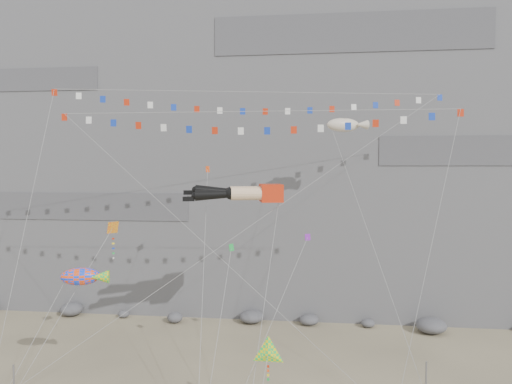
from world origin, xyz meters
The scene contains 12 objects.
cliff centered at (0.00, 32.00, 25.00)m, with size 80.00×28.00×50.00m, color slate.
talus_boulders centered at (0.00, 17.00, 0.60)m, with size 60.00×3.00×1.20m, color #58585D, non-canonical shape.
legs_kite centered at (0.98, 5.00, 14.29)m, with size 8.09×14.52×19.36m.
flag_banner_upper centered at (1.30, 8.65, 22.78)m, with size 32.92×16.21×30.84m.
flag_banner_lower centered at (2.01, 3.38, 20.54)m, with size 30.04×5.53×23.42m.
harlequin_kite centered at (-9.02, 2.75, 11.62)m, with size 5.79×8.40×14.52m.
fish_windsock centered at (-10.02, -0.67, 8.54)m, with size 6.30×5.26×10.30m.
delta_kite centered at (3.90, -4.78, 5.12)m, with size 2.14×4.23×6.85m.
blimp_windsock centered at (9.05, 11.49, 20.09)m, with size 7.48×15.73×25.25m.
small_kite_a centered at (-2.64, 8.01, 15.85)m, with size 3.17×15.34×21.97m.
small_kite_b centered at (5.97, 4.98, 10.66)m, with size 5.46×11.14×15.78m.
small_kite_c centered at (0.33, 2.77, 10.11)m, with size 1.15×10.90×14.46m.
Camera 1 is at (6.81, -34.13, 16.42)m, focal length 35.00 mm.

